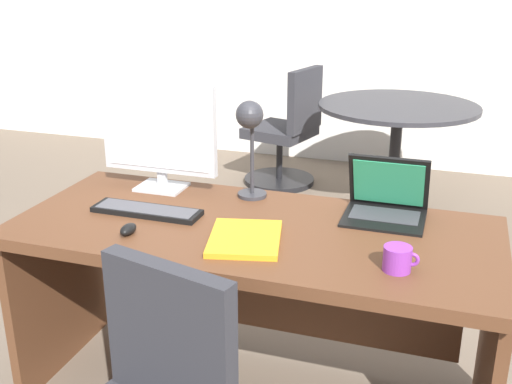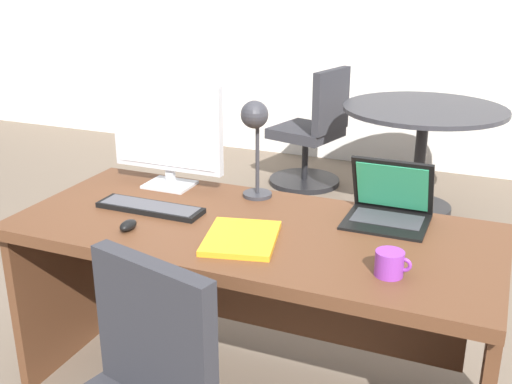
% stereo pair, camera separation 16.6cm
% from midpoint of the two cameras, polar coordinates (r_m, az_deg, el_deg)
% --- Properties ---
extents(ground, '(12.00, 12.00, 0.00)m').
position_cam_midpoint_polar(ground, '(3.91, 9.59, -5.23)').
color(ground, '#6B5B4C').
extents(desk, '(1.78, 0.77, 0.75)m').
position_cam_midpoint_polar(desk, '(2.40, 2.04, -7.03)').
color(desk, '#56331E').
rests_on(desk, ground).
extents(monitor, '(0.51, 0.16, 0.45)m').
position_cam_midpoint_polar(monitor, '(2.64, -6.39, 5.66)').
color(monitor, '#B7BABF').
rests_on(monitor, desk).
extents(laptop, '(0.30, 0.27, 0.24)m').
position_cam_midpoint_polar(laptop, '(2.39, 14.12, -0.86)').
color(laptop, black).
rests_on(laptop, desk).
extents(keyboard, '(0.43, 0.12, 0.02)m').
position_cam_midpoint_polar(keyboard, '(2.45, -7.77, -1.45)').
color(keyboard, black).
rests_on(keyboard, desk).
extents(mouse, '(0.05, 0.08, 0.04)m').
position_cam_midpoint_polar(mouse, '(2.27, -9.60, -3.06)').
color(mouse, black).
rests_on(mouse, desk).
extents(desk_lamp, '(0.12, 0.14, 0.41)m').
position_cam_midpoint_polar(desk_lamp, '(2.47, 1.85, 5.88)').
color(desk_lamp, '#2D2D33').
rests_on(desk_lamp, desk).
extents(book, '(0.30, 0.35, 0.02)m').
position_cam_midpoint_polar(book, '(2.16, 0.85, -4.28)').
color(book, orange).
rests_on(book, desk).
extents(coffee_mug, '(0.11, 0.09, 0.08)m').
position_cam_midpoint_polar(coffee_mug, '(1.98, 14.56, -6.41)').
color(coffee_mug, purple).
rests_on(coffee_mug, desk).
extents(meeting_table, '(1.10, 1.10, 0.75)m').
position_cam_midpoint_polar(meeting_table, '(4.45, 16.04, 5.18)').
color(meeting_table, black).
rests_on(meeting_table, ground).
extents(meeting_chair_near, '(0.58, 0.56, 0.93)m').
position_cam_midpoint_polar(meeting_chair_near, '(4.88, 6.16, 4.85)').
color(meeting_chair_near, black).
rests_on(meeting_chair_near, ground).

